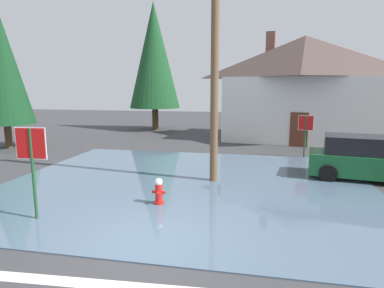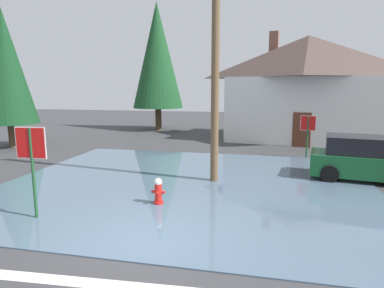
% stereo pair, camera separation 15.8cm
% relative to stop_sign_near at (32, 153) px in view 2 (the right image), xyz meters
% --- Properties ---
extents(ground_plane, '(80.00, 80.00, 0.10)m').
position_rel_stop_sign_near_xyz_m(ground_plane, '(3.27, -0.66, -1.79)').
color(ground_plane, '#38383A').
extents(flood_puddle, '(12.85, 11.01, 0.03)m').
position_rel_stop_sign_near_xyz_m(flood_puddle, '(3.17, 3.91, -1.73)').
color(flood_puddle, '#4C6075').
rests_on(flood_puddle, ground).
extents(lane_stop_bar, '(4.33, 0.54, 0.01)m').
position_rel_stop_sign_near_xyz_m(lane_stop_bar, '(2.88, -2.38, -1.74)').
color(lane_stop_bar, silver).
rests_on(lane_stop_bar, ground).
extents(stop_sign_near, '(0.82, 0.09, 2.42)m').
position_rel_stop_sign_near_xyz_m(stop_sign_near, '(0.00, 0.00, 0.00)').
color(stop_sign_near, '#1E4C28').
rests_on(stop_sign_near, ground).
extents(fire_hydrant, '(0.40, 0.34, 0.80)m').
position_rel_stop_sign_near_xyz_m(fire_hydrant, '(2.81, 1.68, -1.35)').
color(fire_hydrant, red).
rests_on(fire_hydrant, ground).
extents(utility_pole, '(1.60, 0.28, 9.85)m').
position_rel_stop_sign_near_xyz_m(utility_pole, '(4.05, 4.45, 3.36)').
color(utility_pole, brown).
rests_on(utility_pole, ground).
extents(stop_sign_far, '(0.71, 0.20, 2.06)m').
position_rel_stop_sign_near_xyz_m(stop_sign_far, '(7.87, 9.51, -0.28)').
color(stop_sign_far, '#1E4C28').
rests_on(stop_sign_far, ground).
extents(house, '(10.87, 8.09, 7.17)m').
position_rel_stop_sign_near_xyz_m(house, '(8.39, 15.54, 1.71)').
color(house, silver).
rests_on(house, ground).
extents(parked_car, '(4.52, 2.53, 1.63)m').
position_rel_stop_sign_near_xyz_m(parked_car, '(9.63, 5.80, -0.97)').
color(parked_car, '#195B2D').
rests_on(parked_car, ground).
extents(pine_tree_tall_left, '(3.07, 3.07, 7.69)m').
position_rel_stop_sign_near_xyz_m(pine_tree_tall_left, '(-8.26, 8.92, 2.78)').
color(pine_tree_tall_left, '#4C3823').
rests_on(pine_tree_tall_left, ground).
extents(pine_tree_mid_left, '(3.97, 3.97, 9.93)m').
position_rel_stop_sign_near_xyz_m(pine_tree_mid_left, '(-2.56, 18.39, 4.10)').
color(pine_tree_mid_left, '#4C3823').
rests_on(pine_tree_mid_left, ground).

